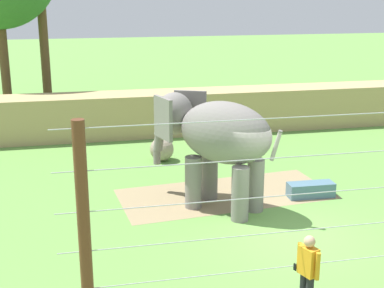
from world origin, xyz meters
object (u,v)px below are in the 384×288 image
object	(u,v)px
elephant	(215,136)
feed_trough	(311,190)
enrichment_ball	(162,149)
zookeeper	(308,272)

from	to	relation	value
elephant	feed_trough	bearing A→B (deg)	1.84
enrichment_ball	elephant	bearing A→B (deg)	-80.47
elephant	enrichment_ball	bearing A→B (deg)	99.53
enrichment_ball	zookeeper	xyz separation A→B (m)	(1.10, -10.30, 0.49)
zookeeper	feed_trough	size ratio (longest dim) A/B	1.18
zookeeper	elephant	bearing A→B (deg)	93.28
elephant	enrichment_ball	world-z (taller)	elephant
elephant	feed_trough	size ratio (longest dim) A/B	2.59
zookeeper	feed_trough	world-z (taller)	zookeeper
zookeeper	feed_trough	bearing A→B (deg)	64.96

